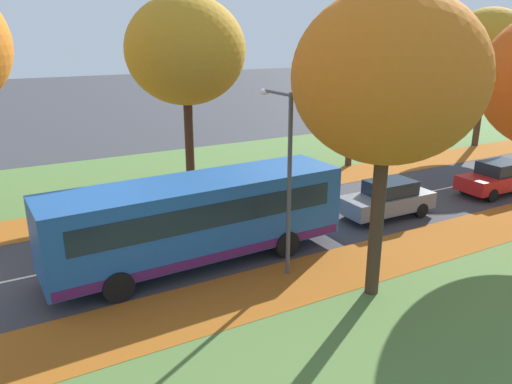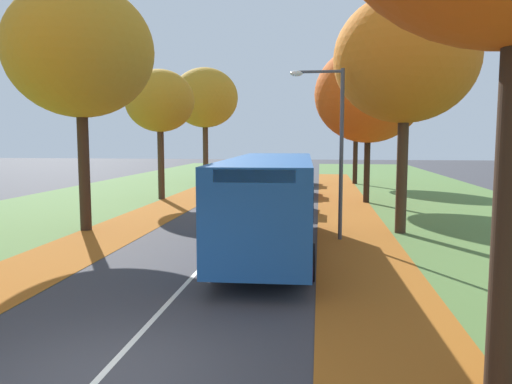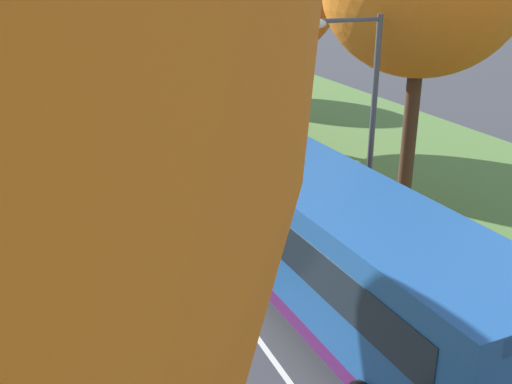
# 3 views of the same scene
# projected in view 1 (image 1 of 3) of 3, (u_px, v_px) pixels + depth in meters

# --- Properties ---
(grass_verge_left) EXTENTS (12.00, 90.00, 0.01)m
(grass_verge_left) POSITION_uv_depth(u_px,v_px,m) (295.00, 158.00, 31.91)
(grass_verge_left) COLOR #517538
(grass_verge_left) RESTS_ON ground
(leaf_litter_left) EXTENTS (2.80, 60.00, 0.00)m
(leaf_litter_left) POSITION_uv_depth(u_px,v_px,m) (247.00, 191.00, 25.29)
(leaf_litter_left) COLOR #9E5619
(leaf_litter_left) RESTS_ON grass_verge_left
(leaf_litter_right) EXTENTS (2.80, 60.00, 0.00)m
(leaf_litter_right) POSITION_uv_depth(u_px,v_px,m) (370.00, 260.00, 17.66)
(leaf_litter_right) COLOR #9E5619
(leaf_litter_right) RESTS_ON grass_verge_right
(road_centre_line) EXTENTS (0.12, 80.00, 0.01)m
(road_centre_line) POSITION_uv_depth(u_px,v_px,m) (400.00, 198.00, 24.28)
(road_centre_line) COLOR silver
(road_centre_line) RESTS_ON ground
(tree_left_near) EXTENTS (5.58, 5.58, 9.41)m
(tree_left_near) POSITION_uv_depth(u_px,v_px,m) (186.00, 51.00, 23.04)
(tree_left_near) COLOR #382619
(tree_left_near) RESTS_ON ground
(tree_left_mid) EXTENTS (4.04, 4.04, 7.62)m
(tree_left_mid) POSITION_uv_depth(u_px,v_px,m) (354.00, 68.00, 28.40)
(tree_left_mid) COLOR #422D1E
(tree_left_mid) RESTS_ON ground
(tree_left_far) EXTENTS (5.34, 5.34, 9.29)m
(tree_left_far) POSITION_uv_depth(u_px,v_px,m) (488.00, 45.00, 33.36)
(tree_left_far) COLOR #422D1E
(tree_left_far) RESTS_ON ground
(tree_right_near) EXTENTS (5.29, 5.29, 8.93)m
(tree_right_near) POSITION_uv_depth(u_px,v_px,m) (388.00, 78.00, 13.51)
(tree_right_near) COLOR #422D1E
(tree_right_near) RESTS_ON ground
(streetlamp_right) EXTENTS (1.89, 0.28, 6.00)m
(streetlamp_right) POSITION_uv_depth(u_px,v_px,m) (284.00, 163.00, 15.83)
(streetlamp_right) COLOR #47474C
(streetlamp_right) RESTS_ON ground
(bus) EXTENTS (2.88, 10.47, 2.98)m
(bus) POSITION_uv_depth(u_px,v_px,m) (198.00, 216.00, 17.03)
(bus) COLOR #1E5199
(bus) RESTS_ON ground
(car_grey_lead) EXTENTS (1.85, 4.23, 1.62)m
(car_grey_lead) POSITION_uv_depth(u_px,v_px,m) (387.00, 199.00, 21.60)
(car_grey_lead) COLOR slate
(car_grey_lead) RESTS_ON ground
(car_red_following) EXTENTS (1.81, 4.22, 1.62)m
(car_red_following) POSITION_uv_depth(u_px,v_px,m) (497.00, 178.00, 24.75)
(car_red_following) COLOR #B21919
(car_red_following) RESTS_ON ground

